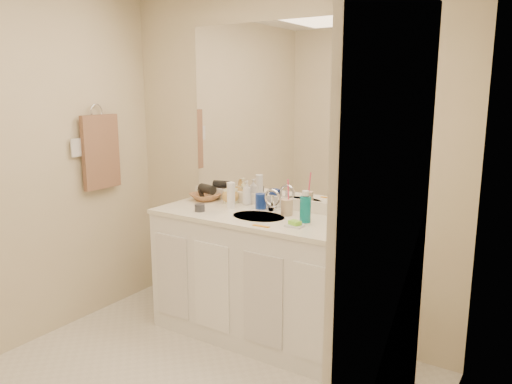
% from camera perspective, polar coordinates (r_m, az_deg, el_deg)
% --- Properties ---
extents(wall_back, '(2.60, 0.02, 2.40)m').
position_cam_1_polar(wall_back, '(3.51, 2.88, 3.31)').
color(wall_back, beige).
rests_on(wall_back, floor).
extents(wall_right, '(0.02, 2.60, 2.40)m').
position_cam_1_polar(wall_right, '(1.83, 17.98, -5.11)').
color(wall_right, beige).
rests_on(wall_right, floor).
extents(vanity_cabinet, '(1.50, 0.55, 0.85)m').
position_cam_1_polar(vanity_cabinet, '(3.48, 0.45, -9.98)').
color(vanity_cabinet, white).
rests_on(vanity_cabinet, floor).
extents(countertop, '(1.52, 0.57, 0.03)m').
position_cam_1_polar(countertop, '(3.34, 0.46, -2.96)').
color(countertop, white).
rests_on(countertop, vanity_cabinet).
extents(backsplash, '(1.52, 0.03, 0.08)m').
position_cam_1_polar(backsplash, '(3.55, 2.72, -1.20)').
color(backsplash, white).
rests_on(backsplash, countertop).
extents(sink_basin, '(0.37, 0.37, 0.02)m').
position_cam_1_polar(sink_basin, '(3.33, 0.28, -2.98)').
color(sink_basin, beige).
rests_on(sink_basin, countertop).
extents(faucet, '(0.02, 0.02, 0.11)m').
position_cam_1_polar(faucet, '(3.46, 1.89, -1.27)').
color(faucet, silver).
rests_on(faucet, countertop).
extents(mirror, '(1.48, 0.01, 1.20)m').
position_cam_1_polar(mirror, '(3.47, 2.89, 9.19)').
color(mirror, white).
rests_on(mirror, wall_back).
extents(blue_mug, '(0.08, 0.08, 0.11)m').
position_cam_1_polar(blue_mug, '(3.52, 0.55, -1.06)').
color(blue_mug, navy).
rests_on(blue_mug, countertop).
extents(tan_cup, '(0.10, 0.10, 0.11)m').
position_cam_1_polar(tan_cup, '(3.35, 3.55, -1.75)').
color(tan_cup, '#C7AB8C').
rests_on(tan_cup, countertop).
extents(toothbrush, '(0.02, 0.04, 0.20)m').
position_cam_1_polar(toothbrush, '(3.32, 3.72, -0.16)').
color(toothbrush, '#FF436F').
rests_on(toothbrush, tan_cup).
extents(mouthwash_bottle, '(0.09, 0.09, 0.17)m').
position_cam_1_polar(mouthwash_bottle, '(3.17, 5.66, -1.99)').
color(mouthwash_bottle, '#0A7A83').
rests_on(mouthwash_bottle, countertop).
extents(clear_pump_bottle, '(0.08, 0.08, 0.18)m').
position_cam_1_polar(clear_pump_bottle, '(3.18, 10.37, -1.94)').
color(clear_pump_bottle, white).
rests_on(clear_pump_bottle, countertop).
extents(soap_dish, '(0.11, 0.09, 0.01)m').
position_cam_1_polar(soap_dish, '(3.08, 4.46, -3.85)').
color(soap_dish, silver).
rests_on(soap_dish, countertop).
extents(green_soap, '(0.08, 0.07, 0.03)m').
position_cam_1_polar(green_soap, '(3.08, 4.47, -3.53)').
color(green_soap, '#86E838').
rests_on(green_soap, soap_dish).
extents(orange_comb, '(0.12, 0.03, 0.00)m').
position_cam_1_polar(orange_comb, '(3.08, 0.60, -3.91)').
color(orange_comb, orange).
rests_on(orange_comb, countertop).
extents(dark_jar, '(0.08, 0.08, 0.05)m').
position_cam_1_polar(dark_jar, '(3.47, -6.44, -1.80)').
color(dark_jar, '#33333A').
rests_on(dark_jar, countertop).
extents(extra_white_bottle, '(0.07, 0.07, 0.18)m').
position_cam_1_polar(extra_white_bottle, '(3.54, -2.88, -0.37)').
color(extra_white_bottle, white).
rests_on(extra_white_bottle, countertop).
extents(soap_bottle_white, '(0.08, 0.08, 0.18)m').
position_cam_1_polar(soap_bottle_white, '(3.63, -1.04, -0.09)').
color(soap_bottle_white, white).
rests_on(soap_bottle_white, countertop).
extents(soap_bottle_cream, '(0.08, 0.08, 0.17)m').
position_cam_1_polar(soap_bottle_cream, '(3.68, -2.90, -0.04)').
color(soap_bottle_cream, '#FEFDCF').
rests_on(soap_bottle_cream, countertop).
extents(soap_bottle_yellow, '(0.16, 0.16, 0.16)m').
position_cam_1_polar(soap_bottle_yellow, '(3.69, -2.98, -0.06)').
color(soap_bottle_yellow, '#D9A954').
rests_on(soap_bottle_yellow, countertop).
extents(wicker_basket, '(0.28, 0.28, 0.05)m').
position_cam_1_polar(wicker_basket, '(3.81, -5.82, -0.55)').
color(wicker_basket, '#A06840').
rests_on(wicker_basket, countertop).
extents(hair_dryer, '(0.15, 0.10, 0.07)m').
position_cam_1_polar(hair_dryer, '(3.78, -5.60, 0.35)').
color(hair_dryer, black).
rests_on(hair_dryer, wicker_basket).
extents(towel_ring, '(0.01, 0.11, 0.11)m').
position_cam_1_polar(towel_ring, '(3.90, -17.77, 8.79)').
color(towel_ring, silver).
rests_on(towel_ring, wall_left).
extents(hand_towel, '(0.04, 0.32, 0.55)m').
position_cam_1_polar(hand_towel, '(3.91, -17.31, 4.40)').
color(hand_towel, brown).
rests_on(hand_towel, towel_ring).
extents(switch_plate, '(0.01, 0.08, 0.13)m').
position_cam_1_polar(switch_plate, '(3.79, -19.88, 4.79)').
color(switch_plate, silver).
rests_on(switch_plate, wall_left).
extents(door, '(0.02, 0.82, 2.00)m').
position_cam_1_polar(door, '(1.64, 14.28, -14.46)').
color(door, white).
rests_on(door, floor).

